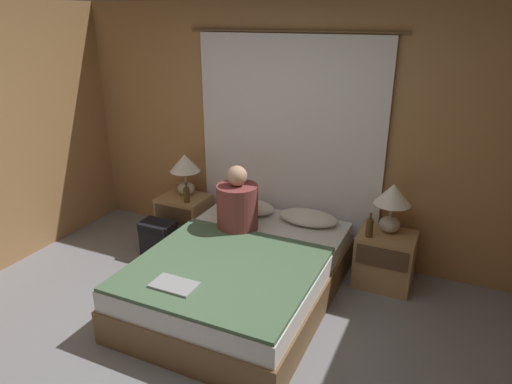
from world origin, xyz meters
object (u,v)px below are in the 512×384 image
object	(u,v)px
beer_bottle_on_left_stand	(187,194)
laptop_on_bed	(174,285)
pillow_left	(247,206)
bed	(241,276)
beer_bottle_on_right_stand	(370,227)
lamp_left	(185,168)
nightstand_right	(385,259)
person_left_in_bed	(237,205)
nightstand_left	(185,218)
lamp_right	(392,200)
backpack_on_floor	(158,237)
pillow_right	(308,218)

from	to	relation	value
beer_bottle_on_left_stand	laptop_on_bed	world-z (taller)	beer_bottle_on_left_stand
pillow_left	bed	bearing A→B (deg)	-67.73
bed	beer_bottle_on_right_stand	world-z (taller)	beer_bottle_on_right_stand
pillow_left	laptop_on_bed	bearing A→B (deg)	-85.04
lamp_left	beer_bottle_on_left_stand	distance (m)	0.31
nightstand_right	person_left_in_bed	size ratio (longest dim) A/B	0.81
nightstand_left	person_left_in_bed	bearing A→B (deg)	-23.24
lamp_right	person_left_in_bed	bearing A→B (deg)	-162.02
bed	person_left_in_bed	world-z (taller)	person_left_in_bed
beer_bottle_on_left_stand	backpack_on_floor	world-z (taller)	beer_bottle_on_left_stand
lamp_left	beer_bottle_on_left_stand	bearing A→B (deg)	-55.82
lamp_left	beer_bottle_on_right_stand	distance (m)	2.06
beer_bottle_on_right_stand	lamp_right	bearing A→B (deg)	50.06
lamp_left	lamp_right	size ratio (longest dim) A/B	1.00
bed	lamp_right	world-z (taller)	lamp_right
bed	lamp_right	xyz separation A→B (m)	(1.09, 0.84, 0.59)
person_left_in_bed	lamp_right	bearing A→B (deg)	17.98
nightstand_left	laptop_on_bed	xyz separation A→B (m)	(0.89, -1.48, 0.24)
nightstand_left	beer_bottle_on_left_stand	size ratio (longest dim) A/B	2.32
lamp_right	person_left_in_bed	distance (m)	1.40
nightstand_left	lamp_right	world-z (taller)	lamp_right
backpack_on_floor	person_left_in_bed	bearing A→B (deg)	4.99
pillow_left	backpack_on_floor	world-z (taller)	pillow_left
pillow_left	backpack_on_floor	distance (m)	0.97
lamp_left	beer_bottle_on_right_stand	size ratio (longest dim) A/B	2.04
laptop_on_bed	backpack_on_floor	bearing A→B (deg)	131.70
bed	person_left_in_bed	bearing A→B (deg)	120.48
lamp_right	backpack_on_floor	world-z (taller)	lamp_right
pillow_right	backpack_on_floor	distance (m)	1.56
lamp_left	backpack_on_floor	xyz separation A→B (m)	(-0.03, -0.51, -0.60)
backpack_on_floor	bed	bearing A→B (deg)	-16.40
nightstand_right	nightstand_left	bearing A→B (deg)	180.00
laptop_on_bed	beer_bottle_on_left_stand	bearing A→B (deg)	119.42
laptop_on_bed	nightstand_left	bearing A→B (deg)	121.08
nightstand_right	bed	bearing A→B (deg)	-144.67
lamp_right	person_left_in_bed	world-z (taller)	person_left_in_bed
pillow_right	bed	bearing A→B (deg)	-112.27
nightstand_right	beer_bottle_on_right_stand	bearing A→B (deg)	-143.55
bed	pillow_left	xyz separation A→B (m)	(-0.33, 0.80, 0.29)
nightstand_left	pillow_right	xyz separation A→B (m)	(1.42, 0.03, 0.26)
person_left_in_bed	backpack_on_floor	size ratio (longest dim) A/B	1.63
bed	person_left_in_bed	xyz separation A→B (m)	(-0.24, 0.41, 0.48)
pillow_left	beer_bottle_on_right_stand	bearing A→B (deg)	-6.17
lamp_right	nightstand_left	bearing A→B (deg)	-178.25
lamp_left	laptop_on_bed	size ratio (longest dim) A/B	1.36
pillow_left	backpack_on_floor	size ratio (longest dim) A/B	1.53
pillow_left	lamp_left	bearing A→B (deg)	177.20
backpack_on_floor	beer_bottle_on_right_stand	bearing A→B (deg)	9.18
person_left_in_bed	laptop_on_bed	size ratio (longest dim) A/B	1.84
nightstand_left	pillow_left	world-z (taller)	pillow_left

